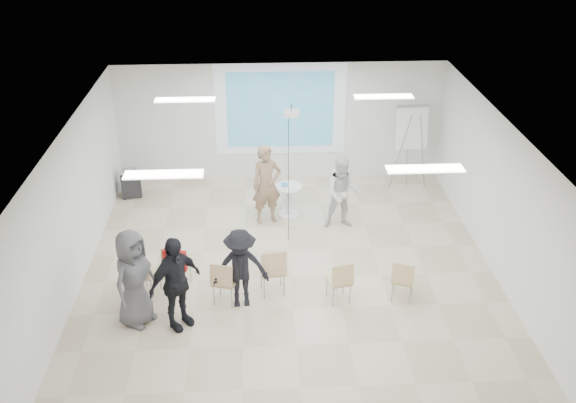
{
  "coord_description": "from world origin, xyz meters",
  "views": [
    {
      "loc": [
        -0.56,
        -10.36,
        7.1
      ],
      "look_at": [
        0.0,
        0.8,
        1.25
      ],
      "focal_mm": 40.0,
      "sensor_mm": 36.0,
      "label": 1
    }
  ],
  "objects_px": {
    "pedestal_table": "(289,199)",
    "laptop": "(225,279)",
    "player_left": "(267,180)",
    "player_right": "(343,189)",
    "av_cart": "(131,184)",
    "chair_right_inner": "(340,279)",
    "flipchart_easel": "(412,127)",
    "chair_left_mid": "(175,264)",
    "chair_far_left": "(145,272)",
    "chair_right_far": "(403,278)",
    "chair_center": "(273,268)",
    "audience_mid": "(240,264)",
    "audience_left": "(175,277)",
    "audience_outer": "(133,273)",
    "chair_left_inner": "(224,280)"
  },
  "relations": [
    {
      "from": "flipchart_easel",
      "to": "chair_far_left",
      "type": "bearing_deg",
      "value": -147.05
    },
    {
      "from": "chair_far_left",
      "to": "chair_left_inner",
      "type": "xyz_separation_m",
      "value": [
        1.46,
        -0.38,
        0.04
      ]
    },
    {
      "from": "player_right",
      "to": "chair_far_left",
      "type": "relative_size",
      "value": 2.22
    },
    {
      "from": "audience_mid",
      "to": "audience_left",
      "type": "bearing_deg",
      "value": -157.58
    },
    {
      "from": "audience_mid",
      "to": "chair_left_mid",
      "type": "bearing_deg",
      "value": 151.49
    },
    {
      "from": "laptop",
      "to": "audience_left",
      "type": "bearing_deg",
      "value": 56.47
    },
    {
      "from": "player_right",
      "to": "av_cart",
      "type": "relative_size",
      "value": 2.59
    },
    {
      "from": "pedestal_table",
      "to": "flipchart_easel",
      "type": "bearing_deg",
      "value": 24.04
    },
    {
      "from": "pedestal_table",
      "to": "laptop",
      "type": "bearing_deg",
      "value": -112.36
    },
    {
      "from": "flipchart_easel",
      "to": "pedestal_table",
      "type": "bearing_deg",
      "value": -159.23
    },
    {
      "from": "player_right",
      "to": "audience_mid",
      "type": "height_order",
      "value": "player_right"
    },
    {
      "from": "chair_center",
      "to": "laptop",
      "type": "bearing_deg",
      "value": -178.21
    },
    {
      "from": "laptop",
      "to": "chair_right_inner",
      "type": "bearing_deg",
      "value": -168.03
    },
    {
      "from": "laptop",
      "to": "audience_outer",
      "type": "relative_size",
      "value": 0.16
    },
    {
      "from": "player_left",
      "to": "flipchart_easel",
      "type": "height_order",
      "value": "flipchart_easel"
    },
    {
      "from": "laptop",
      "to": "flipchart_easel",
      "type": "distance_m",
      "value": 6.38
    },
    {
      "from": "chair_left_mid",
      "to": "audience_mid",
      "type": "height_order",
      "value": "audience_mid"
    },
    {
      "from": "pedestal_table",
      "to": "audience_left",
      "type": "height_order",
      "value": "audience_left"
    },
    {
      "from": "flipchart_easel",
      "to": "av_cart",
      "type": "bearing_deg",
      "value": 178.33
    },
    {
      "from": "player_right",
      "to": "player_left",
      "type": "bearing_deg",
      "value": 167.78
    },
    {
      "from": "chair_center",
      "to": "chair_right_inner",
      "type": "relative_size",
      "value": 1.13
    },
    {
      "from": "pedestal_table",
      "to": "audience_outer",
      "type": "distance_m",
      "value": 4.71
    },
    {
      "from": "chair_right_inner",
      "to": "flipchart_easel",
      "type": "height_order",
      "value": "flipchart_easel"
    },
    {
      "from": "audience_outer",
      "to": "chair_far_left",
      "type": "bearing_deg",
      "value": 29.18
    },
    {
      "from": "audience_mid",
      "to": "chair_left_inner",
      "type": "bearing_deg",
      "value": 171.2
    },
    {
      "from": "chair_right_inner",
      "to": "audience_left",
      "type": "relative_size",
      "value": 0.43
    },
    {
      "from": "player_left",
      "to": "chair_right_far",
      "type": "xyz_separation_m",
      "value": [
        2.4,
        -3.13,
        -0.53
      ]
    },
    {
      "from": "chair_right_far",
      "to": "audience_mid",
      "type": "distance_m",
      "value": 2.95
    },
    {
      "from": "pedestal_table",
      "to": "audience_left",
      "type": "bearing_deg",
      "value": -118.63
    },
    {
      "from": "chair_right_inner",
      "to": "chair_right_far",
      "type": "relative_size",
      "value": 1.03
    },
    {
      "from": "player_right",
      "to": "flipchart_easel",
      "type": "relative_size",
      "value": 0.85
    },
    {
      "from": "chair_right_inner",
      "to": "laptop",
      "type": "height_order",
      "value": "chair_right_inner"
    },
    {
      "from": "chair_left_mid",
      "to": "chair_center",
      "type": "xyz_separation_m",
      "value": [
        1.81,
        -0.28,
        0.03
      ]
    },
    {
      "from": "chair_left_inner",
      "to": "audience_left",
      "type": "bearing_deg",
      "value": -126.98
    },
    {
      "from": "chair_left_mid",
      "to": "player_right",
      "type": "bearing_deg",
      "value": 48.63
    },
    {
      "from": "player_right",
      "to": "av_cart",
      "type": "bearing_deg",
      "value": 159.28
    },
    {
      "from": "pedestal_table",
      "to": "chair_left_inner",
      "type": "xyz_separation_m",
      "value": [
        -1.34,
        -3.29,
        0.1
      ]
    },
    {
      "from": "laptop",
      "to": "player_left",
      "type": "bearing_deg",
      "value": -89.01
    },
    {
      "from": "chair_right_far",
      "to": "chair_center",
      "type": "bearing_deg",
      "value": -167.36
    },
    {
      "from": "player_right",
      "to": "laptop",
      "type": "height_order",
      "value": "player_right"
    },
    {
      "from": "laptop",
      "to": "audience_mid",
      "type": "relative_size",
      "value": 0.19
    },
    {
      "from": "pedestal_table",
      "to": "player_left",
      "type": "bearing_deg",
      "value": -154.91
    },
    {
      "from": "chair_far_left",
      "to": "audience_left",
      "type": "xyz_separation_m",
      "value": [
        0.68,
        -0.96,
        0.52
      ]
    },
    {
      "from": "audience_mid",
      "to": "av_cart",
      "type": "xyz_separation_m",
      "value": [
        -2.72,
        4.48,
        -0.55
      ]
    },
    {
      "from": "player_right",
      "to": "chair_right_far",
      "type": "bearing_deg",
      "value": -76.66
    },
    {
      "from": "chair_center",
      "to": "player_right",
      "type": "bearing_deg",
      "value": 49.57
    },
    {
      "from": "pedestal_table",
      "to": "laptop",
      "type": "relative_size",
      "value": 2.35
    },
    {
      "from": "chair_left_inner",
      "to": "chair_right_inner",
      "type": "xyz_separation_m",
      "value": [
        2.1,
        -0.07,
        -0.02
      ]
    },
    {
      "from": "player_left",
      "to": "chair_left_mid",
      "type": "relative_size",
      "value": 2.23
    },
    {
      "from": "chair_far_left",
      "to": "audience_mid",
      "type": "xyz_separation_m",
      "value": [
        1.77,
        -0.41,
        0.39
      ]
    }
  ]
}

